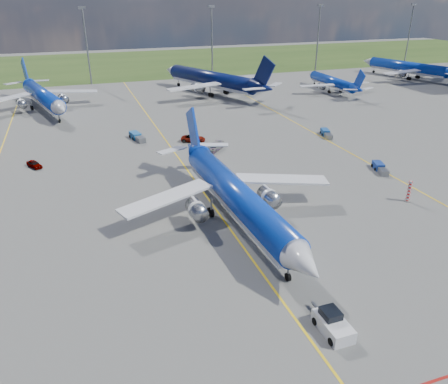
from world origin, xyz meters
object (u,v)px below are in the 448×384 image
object	(u,v)px
bg_jet_ne	(331,91)
service_car_c	(215,147)
main_airliner	(236,222)
baggage_tug_c	(137,137)
service_car_a	(34,164)
warning_post	(409,191)
bg_jet_n	(211,94)
baggage_tug_w	(380,168)
bg_jet_nnw	(45,111)
bg_jet_ene	(406,78)
baggage_tug_e	(326,133)
pushback_tug	(333,324)
service_car_b	(193,139)

from	to	relation	value
bg_jet_ne	service_car_c	size ratio (longest dim) A/B	6.76
main_airliner	baggage_tug_c	bearing A→B (deg)	97.50
service_car_a	bg_jet_ne	bearing A→B (deg)	-4.80
warning_post	bg_jet_n	xyz separation A→B (m)	(-4.53, 76.04, -1.50)
bg_jet_ne	service_car_c	xyz separation A→B (m)	(-48.51, -38.71, 0.66)
bg_jet_n	service_car_a	xyz separation A→B (m)	(-45.12, -45.31, 0.58)
bg_jet_ne	baggage_tug_w	size ratio (longest dim) A/B	6.16
bg_jet_nnw	bg_jet_ene	xyz separation A→B (m)	(114.06, 7.23, 0.00)
bg_jet_ene	baggage_tug_e	distance (m)	76.62
service_car_c	baggage_tug_e	world-z (taller)	service_car_c
baggage_tug_e	service_car_a	bearing A→B (deg)	-163.68
bg_jet_nnw	main_airliner	world-z (taller)	main_airliner
service_car_c	baggage_tug_c	distance (m)	16.66
bg_jet_ene	service_car_a	xyz separation A→B (m)	(-114.71, -47.40, 0.58)
bg_jet_nnw	baggage_tug_e	world-z (taller)	bg_jet_nnw
baggage_tug_w	baggage_tug_e	world-z (taller)	baggage_tug_e
bg_jet_nnw	pushback_tug	size ratio (longest dim) A/B	7.25
pushback_tug	baggage_tug_w	distance (m)	40.29
warning_post	baggage_tug_c	world-z (taller)	warning_post
warning_post	service_car_b	size ratio (longest dim) A/B	0.64
main_airliner	baggage_tug_e	distance (m)	40.95
bg_jet_n	baggage_tug_c	size ratio (longest dim) A/B	8.10
service_car_a	service_car_c	xyz separation A→B (m)	(30.87, -1.59, 0.07)
service_car_a	baggage_tug_w	distance (m)	56.82
baggage_tug_c	baggage_tug_e	size ratio (longest dim) A/B	1.11
pushback_tug	baggage_tug_w	world-z (taller)	pushback_tug
service_car_c	baggage_tug_e	bearing A→B (deg)	47.34
bg_jet_n	service_car_b	bearing A→B (deg)	44.12
warning_post	bg_jet_n	size ratio (longest dim) A/B	0.07
bg_jet_n	bg_jet_ene	bearing A→B (deg)	158.03
pushback_tug	bg_jet_nnw	bearing A→B (deg)	105.38
baggage_tug_e	pushback_tug	bearing A→B (deg)	-103.75
baggage_tug_w	service_car_a	bearing A→B (deg)	177.83
bg_jet_n	bg_jet_ne	bearing A→B (deg)	142.85
pushback_tug	service_car_c	size ratio (longest dim) A/B	1.21
bg_jet_n	bg_jet_ne	size ratio (longest dim) A/B	1.50
bg_jet_n	pushback_tug	xyz separation A→B (m)	(-19.20, -94.87, 0.75)
bg_jet_n	bg_jet_ne	world-z (taller)	bg_jet_n
baggage_tug_c	service_car_b	bearing A→B (deg)	-38.00
warning_post	baggage_tug_e	distance (m)	30.69
baggage_tug_w	baggage_tug_e	distance (m)	19.50
main_airliner	service_car_c	bearing A→B (deg)	75.41
service_car_c	baggage_tug_c	size ratio (longest dim) A/B	0.80
service_car_b	service_car_c	distance (m)	6.64
warning_post	service_car_c	size ratio (longest dim) A/B	0.66
bg_jet_ene	pushback_tug	bearing A→B (deg)	31.34
bg_jet_ne	baggage_tug_e	xyz separation A→B (m)	(-24.44, -37.63, 0.52)
main_airliner	bg_jet_n	bearing A→B (deg)	72.41
service_car_b	baggage_tug_c	size ratio (longest dim) A/B	0.82
baggage_tug_c	baggage_tug_e	distance (m)	37.85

